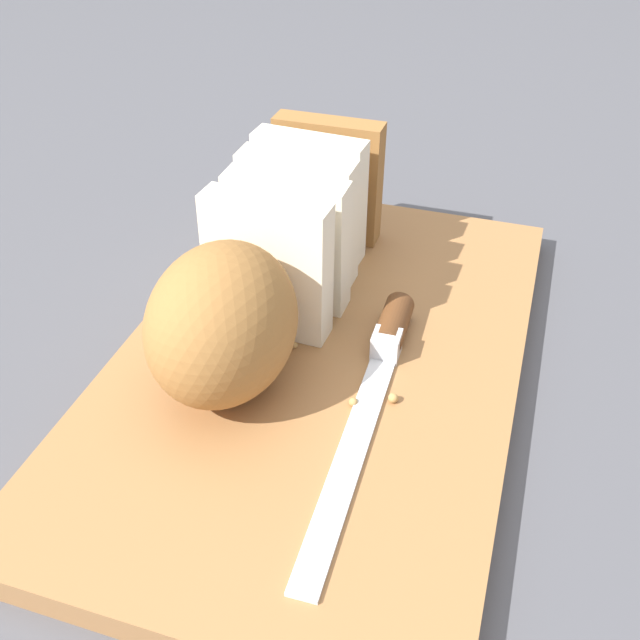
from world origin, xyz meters
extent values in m
plane|color=#4C4C51|center=(0.00, 0.00, 0.00)|extent=(3.00, 3.00, 0.00)
cube|color=#9E6B3D|center=(0.00, 0.00, 0.01)|extent=(0.48, 0.31, 0.02)
ellipsoid|color=#996633|center=(-0.05, 0.05, 0.07)|extent=(0.13, 0.10, 0.11)
cube|color=#F2E8CC|center=(0.02, 0.05, 0.07)|extent=(0.04, 0.10, 0.11)
cube|color=#F2E8CC|center=(0.06, 0.04, 0.07)|extent=(0.04, 0.10, 0.11)
cube|color=#F2E8CC|center=(0.10, 0.04, 0.07)|extent=(0.04, 0.10, 0.11)
cube|color=#F2E8CC|center=(0.13, 0.04, 0.07)|extent=(0.04, 0.10, 0.11)
cube|color=#996633|center=(0.17, 0.04, 0.07)|extent=(0.03, 0.10, 0.11)
cube|color=silver|center=(-0.09, -0.05, 0.02)|extent=(0.21, 0.02, 0.00)
cylinder|color=#593319|center=(0.03, -0.05, 0.03)|extent=(0.05, 0.02, 0.02)
cube|color=silver|center=(0.01, -0.05, 0.03)|extent=(0.02, 0.02, 0.02)
sphere|color=tan|center=(0.00, 0.02, 0.02)|extent=(0.01, 0.01, 0.01)
sphere|color=tan|center=(-0.04, -0.06, 0.02)|extent=(0.01, 0.01, 0.01)
sphere|color=tan|center=(-0.05, -0.04, 0.02)|extent=(0.01, 0.01, 0.01)
camera|label=1|loc=(-0.41, -0.11, 0.37)|focal=41.88mm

